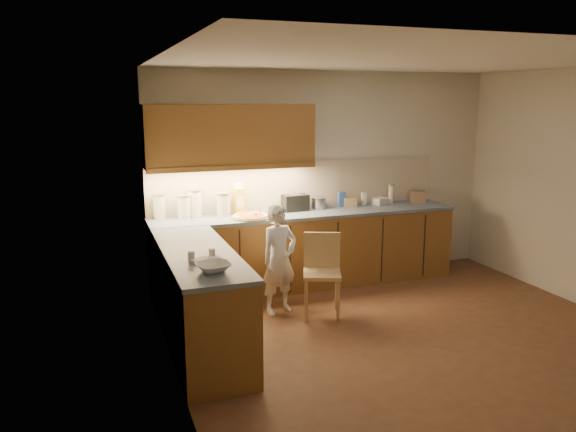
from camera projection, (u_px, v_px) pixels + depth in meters
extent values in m
plane|color=#52301C|center=(406.00, 333.00, 5.51)|extent=(4.50, 4.50, 0.00)
cube|color=beige|center=(326.00, 176.00, 7.09)|extent=(4.50, 0.04, 2.60)
cube|color=beige|center=(169.00, 221.00, 4.50)|extent=(0.04, 4.00, 2.60)
cube|color=white|center=(418.00, 60.00, 4.98)|extent=(4.50, 4.00, 0.04)
cube|color=brown|center=(307.00, 250.00, 6.86)|extent=(3.75, 0.60, 0.88)
cube|color=brown|center=(200.00, 301.00, 5.15)|extent=(0.60, 2.00, 0.88)
cube|color=#4C5B6D|center=(307.00, 214.00, 6.77)|extent=(3.77, 0.62, 0.04)
cube|color=#4C5B6D|center=(198.00, 253.00, 5.05)|extent=(0.62, 2.02, 0.04)
cube|color=black|center=(187.00, 270.00, 6.08)|extent=(0.02, 0.01, 0.80)
cube|color=black|center=(240.00, 265.00, 6.28)|extent=(0.02, 0.01, 0.80)
cube|color=black|center=(290.00, 259.00, 6.48)|extent=(0.02, 0.01, 0.80)
cube|color=black|center=(338.00, 255.00, 6.68)|extent=(0.02, 0.01, 0.80)
cube|color=black|center=(382.00, 250.00, 6.88)|extent=(0.02, 0.01, 0.80)
cube|color=black|center=(424.00, 246.00, 7.07)|extent=(0.02, 0.01, 0.80)
cube|color=#BFAF94|center=(299.00, 185.00, 6.97)|extent=(3.75, 0.02, 0.58)
cube|color=brown|center=(230.00, 135.00, 6.39)|extent=(1.95, 0.35, 0.70)
cube|color=brown|center=(235.00, 168.00, 6.30)|extent=(1.95, 0.02, 0.06)
cylinder|color=tan|center=(250.00, 217.00, 6.43)|extent=(0.44, 0.44, 0.02)
cylinder|color=beige|center=(250.00, 216.00, 6.42)|extent=(0.39, 0.39, 0.02)
cylinder|color=#B84A18|center=(250.00, 215.00, 6.42)|extent=(0.31, 0.31, 0.01)
sphere|color=white|center=(256.00, 213.00, 6.40)|extent=(0.06, 0.06, 0.06)
cylinder|color=white|center=(260.00, 212.00, 6.36)|extent=(0.04, 0.10, 0.18)
imported|color=white|center=(279.00, 259.00, 5.96)|extent=(0.49, 0.40, 1.18)
cylinder|color=tan|center=(306.00, 301.00, 5.78)|extent=(0.03, 0.03, 0.44)
cylinder|color=tan|center=(338.00, 301.00, 5.77)|extent=(0.03, 0.03, 0.44)
cylinder|color=tan|center=(306.00, 290.00, 6.10)|extent=(0.03, 0.03, 0.44)
cylinder|color=tan|center=(337.00, 290.00, 6.09)|extent=(0.03, 0.03, 0.44)
cube|color=tan|center=(322.00, 274.00, 5.89)|extent=(0.51, 0.51, 0.04)
cube|color=tan|center=(322.00, 250.00, 6.02)|extent=(0.37, 0.18, 0.39)
imported|color=white|center=(213.00, 267.00, 4.45)|extent=(0.32, 0.32, 0.07)
cylinder|color=beige|center=(159.00, 207.00, 6.34)|extent=(0.14, 0.14, 0.27)
cylinder|color=gray|center=(159.00, 195.00, 6.31)|extent=(0.14, 0.14, 0.02)
cylinder|color=silver|center=(184.00, 207.00, 6.39)|extent=(0.15, 0.15, 0.25)
cylinder|color=tan|center=(183.00, 196.00, 6.36)|extent=(0.15, 0.15, 0.02)
cylinder|color=white|center=(195.00, 204.00, 6.48)|extent=(0.16, 0.16, 0.30)
cylinder|color=gray|center=(194.00, 190.00, 6.45)|extent=(0.17, 0.17, 0.02)
cylinder|color=silver|center=(223.00, 205.00, 6.53)|extent=(0.16, 0.16, 0.25)
cylinder|color=tan|center=(223.00, 194.00, 6.50)|extent=(0.17, 0.17, 0.02)
cube|color=gold|center=(239.00, 201.00, 6.60)|extent=(0.14, 0.12, 0.31)
cube|color=silver|center=(239.00, 186.00, 6.57)|extent=(0.09, 0.08, 0.06)
cube|color=black|center=(295.00, 203.00, 6.82)|extent=(0.32, 0.19, 0.20)
cube|color=#B5B5BA|center=(292.00, 195.00, 6.79)|extent=(0.04, 0.13, 0.00)
cube|color=#B5B5BA|center=(298.00, 194.00, 6.82)|extent=(0.04, 0.13, 0.00)
cylinder|color=#B4B4B9|center=(318.00, 203.00, 6.96)|extent=(0.18, 0.18, 0.13)
cylinder|color=#B4B4B9|center=(318.00, 198.00, 6.94)|extent=(0.19, 0.19, 0.01)
cube|color=#34519C|center=(342.00, 199.00, 7.09)|extent=(0.09, 0.07, 0.19)
cube|color=#A08256|center=(350.00, 202.00, 7.11)|extent=(0.18, 0.14, 0.11)
cube|color=silver|center=(364.00, 199.00, 7.19)|extent=(0.06, 0.06, 0.16)
cube|color=silver|center=(380.00, 201.00, 7.27)|extent=(0.24, 0.21, 0.08)
cylinder|color=beige|center=(391.00, 195.00, 7.29)|extent=(0.07, 0.07, 0.24)
cylinder|color=gray|center=(391.00, 185.00, 7.26)|extent=(0.08, 0.08, 0.02)
cube|color=#9E7655|center=(417.00, 196.00, 7.42)|extent=(0.22, 0.19, 0.14)
cube|color=silver|center=(208.00, 260.00, 4.73)|extent=(0.30, 0.26, 0.02)
cylinder|color=silver|center=(191.00, 256.00, 4.73)|extent=(0.08, 0.08, 0.08)
cylinder|color=white|center=(212.00, 253.00, 4.84)|extent=(0.07, 0.07, 0.08)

